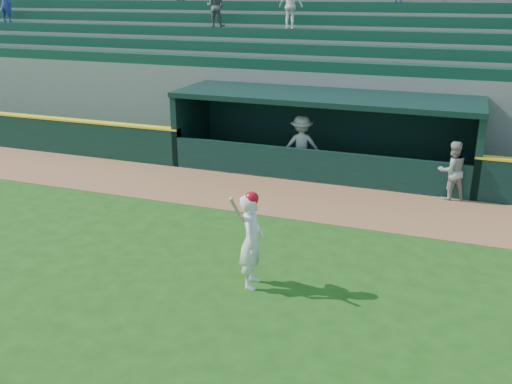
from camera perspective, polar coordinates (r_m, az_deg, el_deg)
ground at (r=11.69m, az=-2.76°, el=-8.50°), size 120.00×120.00×0.00m
warning_track at (r=15.91m, az=4.14°, el=-0.66°), size 40.00×3.00×0.01m
dugout_player_front at (r=16.52m, az=19.02°, el=2.05°), size 1.00×0.93×1.64m
dugout_player_inside at (r=17.80m, az=4.55°, el=4.67°), size 1.36×1.03×1.87m
dugout at (r=18.41m, az=6.99°, el=6.45°), size 9.40×2.80×2.46m
stands at (r=22.62m, az=9.96°, el=11.44°), size 34.50×6.25×7.16m
batter_at_plate at (r=10.96m, az=-0.45°, el=-4.79°), size 0.58×0.86×1.97m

